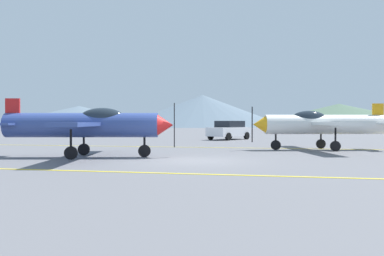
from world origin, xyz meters
name	(u,v)px	position (x,y,z in m)	size (l,w,h in m)	color
ground_plane	(194,161)	(0.00, 0.00, 0.00)	(400.00, 400.00, 0.00)	slate
apron_line_near	(166,173)	(0.00, -4.05, 0.01)	(80.00, 0.16, 0.01)	yellow
apron_line_far	(222,148)	(0.00, 8.26, 0.01)	(80.00, 0.16, 0.01)	yellow
airplane_near	(89,124)	(-4.76, 0.60, 1.44)	(7.46, 8.49, 2.55)	#33478C
airplane_mid	(319,124)	(5.49, 7.51, 1.44)	(7.46, 8.46, 2.55)	white
car_sedan	(229,130)	(-0.83, 19.40, 0.84)	(3.59, 4.64, 1.62)	white
hill_left	(79,116)	(-71.91, 129.92, 3.83)	(65.87, 65.87, 7.66)	slate
hill_centerleft	(202,111)	(-19.75, 110.41, 4.98)	(52.61, 52.61, 9.97)	slate
hill_centerright	(339,115)	(27.33, 155.43, 4.36)	(74.13, 74.13, 8.73)	#4C6651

